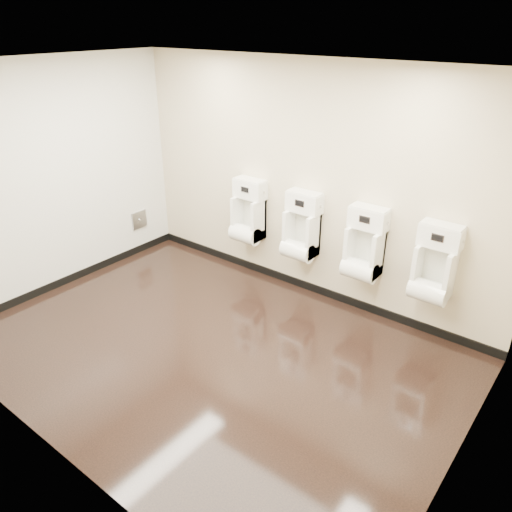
{
  "coord_description": "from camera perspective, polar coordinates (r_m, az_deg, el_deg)",
  "views": [
    {
      "loc": [
        3.02,
        -3.08,
        3.18
      ],
      "look_at": [
        0.19,
        0.55,
        0.95
      ],
      "focal_mm": 35.0,
      "sensor_mm": 36.0,
      "label": 1
    }
  ],
  "objects": [
    {
      "name": "ground",
      "position": [
        5.36,
        -5.27,
        -10.72
      ],
      "size": [
        5.0,
        3.5,
        0.0
      ],
      "primitive_type": "cube",
      "color": "black",
      "rests_on": "ground"
    },
    {
      "name": "ceiling",
      "position": [
        4.33,
        -6.86,
        20.56
      ],
      "size": [
        5.0,
        3.5,
        0.0
      ],
      "primitive_type": "cube",
      "color": "white"
    },
    {
      "name": "back_wall",
      "position": [
        5.97,
        5.75,
        8.31
      ],
      "size": [
        5.0,
        0.02,
        2.8
      ],
      "primitive_type": "cube",
      "color": "beige",
      "rests_on": "ground"
    },
    {
      "name": "front_wall",
      "position": [
        3.75,
        -24.67,
        -5.18
      ],
      "size": [
        5.0,
        0.02,
        2.8
      ],
      "primitive_type": "cube",
      "color": "beige",
      "rests_on": "ground"
    },
    {
      "name": "left_wall",
      "position": [
        6.57,
        -22.18,
        8.15
      ],
      "size": [
        0.02,
        3.5,
        2.8
      ],
      "primitive_type": "cube",
      "color": "beige",
      "rests_on": "ground"
    },
    {
      "name": "right_wall",
      "position": [
        3.6,
        24.55,
        -6.5
      ],
      "size": [
        0.02,
        3.5,
        2.8
      ],
      "primitive_type": "cube",
      "color": "beige",
      "rests_on": "ground"
    },
    {
      "name": "tile_overlay_left",
      "position": [
        6.57,
        -22.16,
        8.15
      ],
      "size": [
        0.01,
        3.5,
        2.8
      ],
      "primitive_type": "cube",
      "color": "white",
      "rests_on": "ground"
    },
    {
      "name": "skirting_back",
      "position": [
        6.5,
        5.17,
        -3.14
      ],
      "size": [
        5.0,
        0.02,
        0.1
      ],
      "primitive_type": "cube",
      "color": "black",
      "rests_on": "ground"
    },
    {
      "name": "skirting_left",
      "position": [
        7.05,
        -20.32,
        -2.33
      ],
      "size": [
        0.02,
        3.5,
        0.1
      ],
      "primitive_type": "cube",
      "color": "black",
      "rests_on": "ground"
    },
    {
      "name": "access_panel",
      "position": [
        7.47,
        -13.21,
        4.06
      ],
      "size": [
        0.04,
        0.25,
        0.25
      ],
      "color": "#9E9EA3",
      "rests_on": "left_wall"
    },
    {
      "name": "urinal_0",
      "position": [
        6.47,
        -0.92,
        4.62
      ],
      "size": [
        0.44,
        0.33,
        0.82
      ],
      "color": "white",
      "rests_on": "back_wall"
    },
    {
      "name": "urinal_1",
      "position": [
        6.02,
        5.18,
        2.87
      ],
      "size": [
        0.44,
        0.33,
        0.82
      ],
      "color": "white",
      "rests_on": "back_wall"
    },
    {
      "name": "urinal_2",
      "position": [
        5.66,
        12.23,
        0.79
      ],
      "size": [
        0.44,
        0.33,
        0.82
      ],
      "color": "white",
      "rests_on": "back_wall"
    },
    {
      "name": "urinal_3",
      "position": [
        5.41,
        19.66,
        -1.41
      ],
      "size": [
        0.44,
        0.33,
        0.82
      ],
      "color": "white",
      "rests_on": "back_wall"
    }
  ]
}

